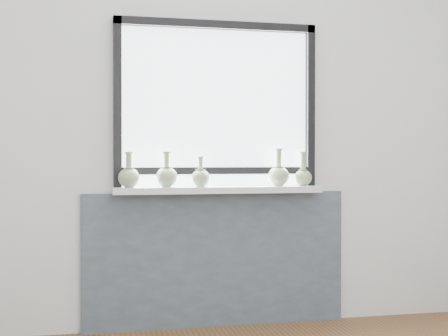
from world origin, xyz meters
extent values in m
cube|color=silver|center=(0.00, 1.81, 1.30)|extent=(3.60, 0.02, 2.60)
cube|color=#515D69|center=(0.00, 1.78, 0.43)|extent=(1.70, 0.03, 0.86)
cube|color=silver|center=(0.00, 1.71, 0.88)|extent=(1.32, 0.18, 0.04)
cube|color=black|center=(-0.62, 1.76, 1.43)|extent=(0.05, 0.06, 1.05)
cube|color=black|center=(0.62, 1.76, 1.43)|extent=(0.05, 0.06, 1.05)
cube|color=black|center=(0.00, 1.76, 1.92)|extent=(1.30, 0.06, 0.05)
cube|color=black|center=(0.00, 1.76, 1.00)|extent=(1.20, 0.05, 0.04)
cube|color=white|center=(0.00, 1.79, 1.40)|extent=(1.20, 0.01, 1.00)
cylinder|color=#9AB088|center=(-0.56, 1.69, 0.90)|extent=(0.06, 0.06, 0.01)
ellipsoid|color=#9AB088|center=(-0.56, 1.69, 0.96)|extent=(0.13, 0.13, 0.12)
cone|color=#9AB088|center=(-0.56, 1.69, 1.01)|extent=(0.07, 0.07, 0.03)
cylinder|color=#9AB088|center=(-0.56, 1.69, 1.05)|extent=(0.04, 0.04, 0.10)
cylinder|color=#9AB088|center=(-0.56, 1.69, 1.11)|extent=(0.05, 0.05, 0.01)
cylinder|color=#9AB088|center=(-0.33, 1.70, 0.90)|extent=(0.06, 0.06, 0.01)
ellipsoid|color=#9AB088|center=(-0.33, 1.70, 0.96)|extent=(0.14, 0.14, 0.13)
cone|color=#9AB088|center=(-0.33, 1.70, 1.01)|extent=(0.07, 0.07, 0.03)
cylinder|color=#9AB088|center=(-0.33, 1.70, 1.06)|extent=(0.04, 0.04, 0.10)
cylinder|color=#9AB088|center=(-0.33, 1.70, 1.11)|extent=(0.06, 0.06, 0.01)
cylinder|color=#9AB088|center=(-0.12, 1.70, 0.90)|extent=(0.05, 0.05, 0.01)
ellipsoid|color=#9AB088|center=(-0.12, 1.70, 0.95)|extent=(0.12, 0.12, 0.11)
cone|color=#9AB088|center=(-0.12, 1.70, 1.00)|extent=(0.07, 0.07, 0.03)
cylinder|color=#9AB088|center=(-0.12, 1.70, 1.04)|extent=(0.03, 0.03, 0.09)
cylinder|color=#9AB088|center=(-0.12, 1.70, 1.08)|extent=(0.04, 0.04, 0.01)
cylinder|color=#9AB088|center=(0.39, 1.71, 0.90)|extent=(0.06, 0.06, 0.01)
ellipsoid|color=#9AB088|center=(0.39, 1.71, 0.96)|extent=(0.14, 0.14, 0.13)
cone|color=#9AB088|center=(0.39, 1.71, 1.01)|extent=(0.08, 0.08, 0.03)
cylinder|color=#9AB088|center=(0.39, 1.71, 1.07)|extent=(0.04, 0.04, 0.12)
cylinder|color=#9AB088|center=(0.39, 1.71, 1.14)|extent=(0.06, 0.06, 0.01)
cylinder|color=#9AB088|center=(0.56, 1.71, 0.90)|extent=(0.05, 0.05, 0.01)
ellipsoid|color=#9AB088|center=(0.56, 1.71, 0.95)|extent=(0.12, 0.12, 0.11)
cone|color=#9AB088|center=(0.56, 1.71, 0.99)|extent=(0.06, 0.06, 0.03)
cylinder|color=#9AB088|center=(0.56, 1.71, 1.05)|extent=(0.03, 0.03, 0.12)
cylinder|color=#9AB088|center=(0.56, 1.71, 1.12)|extent=(0.05, 0.05, 0.01)
camera|label=1|loc=(-0.81, -2.12, 1.07)|focal=50.00mm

